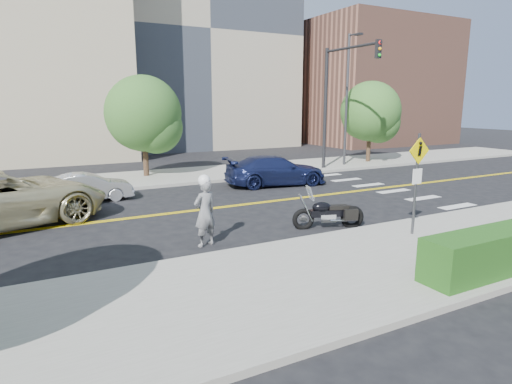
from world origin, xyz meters
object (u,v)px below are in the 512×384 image
object	(u,v)px
pedestrian_sign	(417,174)
motorcyclist	(205,211)
motorcycle	(329,207)
parked_car_silver	(87,187)
parked_car_blue	(276,170)

from	to	relation	value
pedestrian_sign	motorcyclist	size ratio (longest dim) A/B	1.45
motorcyclist	motorcycle	xyz separation A→B (m)	(4.21, -0.18, -0.33)
parked_car_silver	motorcyclist	bearing A→B (deg)	-162.29
motorcyclist	parked_car_blue	size ratio (longest dim) A/B	0.41
pedestrian_sign	motorcycle	xyz separation A→B (m)	(-1.55, 2.08, -1.26)
pedestrian_sign	motorcycle	bearing A→B (deg)	126.71
motorcycle	parked_car_blue	size ratio (longest dim) A/B	0.46
pedestrian_sign	parked_car_blue	distance (m)	9.49
motorcycle	parked_car_silver	distance (m)	10.12
pedestrian_sign	parked_car_silver	size ratio (longest dim) A/B	0.84
pedestrian_sign	motorcyclist	bearing A→B (deg)	158.55
motorcyclist	parked_car_silver	xyz separation A→B (m)	(-2.27, 7.59, -0.44)
motorcycle	parked_car_blue	xyz separation A→B (m)	(2.25, 7.30, 0.03)
motorcyclist	parked_car_blue	world-z (taller)	motorcyclist
parked_car_blue	motorcycle	bearing A→B (deg)	171.79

